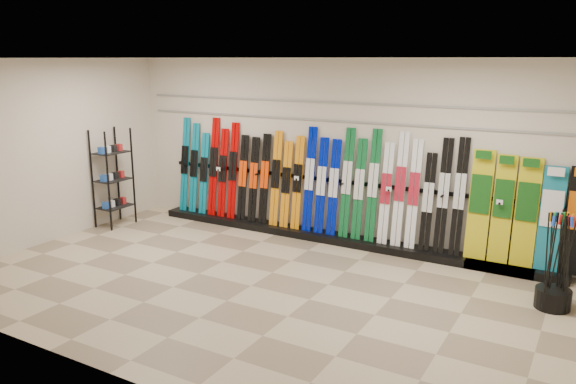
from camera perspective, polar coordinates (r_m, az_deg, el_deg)
The scene contains 12 objects.
floor at distance 7.71m, azimuth -3.77°, elevation -9.49°, with size 8.00×8.00×0.00m, color #86735C.
back_wall at distance 9.40m, azimuth 4.53°, elevation 4.22°, with size 8.00×8.00×0.00m, color beige.
left_wall at distance 10.01m, azimuth -23.43°, elevation 3.72°, with size 5.00×5.00×0.00m, color beige.
ceiling at distance 7.10m, azimuth -4.15°, elevation 13.42°, with size 8.00×8.00×0.00m, color silver.
ski_rack_base at distance 9.45m, azimuth 5.04°, elevation -4.73°, with size 8.00×0.40×0.12m, color black.
skis at distance 9.56m, azimuth 1.68°, elevation 1.06°, with size 5.39×0.26×1.81m.
snowboards at distance 8.57m, azimuth 22.92°, elevation -1.96°, with size 1.58×0.25×1.60m.
accessory_rack at distance 10.66m, azimuth -17.36°, elevation 1.39°, with size 0.40×0.60×1.78m, color black.
pole_bin at distance 7.73m, azimuth 25.29°, elevation -9.75°, with size 0.42×0.42×0.25m, color black.
ski_poles at distance 7.57m, azimuth 25.75°, elevation -6.34°, with size 0.34×0.40×1.18m.
slatwall_rail_0 at distance 9.32m, azimuth 4.54°, elevation 7.24°, with size 7.60×0.02×0.03m, color gray.
slatwall_rail_1 at distance 9.29m, azimuth 4.57°, elevation 9.08°, with size 7.60×0.02×0.03m, color gray.
Camera 1 is at (3.95, -5.90, 2.99)m, focal length 35.00 mm.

